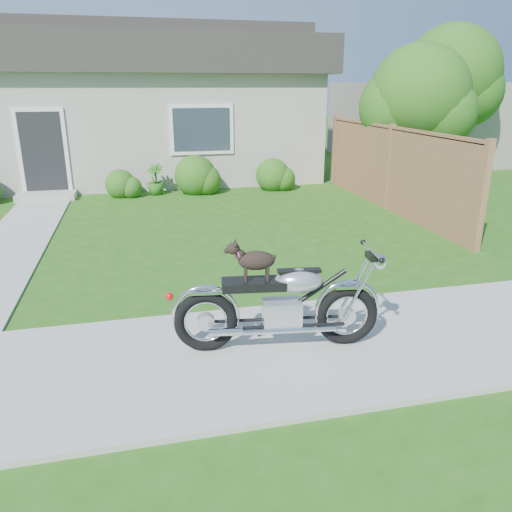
% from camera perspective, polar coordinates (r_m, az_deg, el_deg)
% --- Properties ---
extents(ground, '(80.00, 80.00, 0.00)m').
position_cam_1_polar(ground, '(5.34, -20.08, -12.78)').
color(ground, '#235114').
rests_on(ground, ground).
extents(sidewalk, '(24.00, 2.20, 0.04)m').
position_cam_1_polar(sidewalk, '(5.33, -20.10, -12.60)').
color(sidewalk, '#9E9B93').
rests_on(sidewalk, ground).
extents(walkway, '(1.20, 8.00, 0.03)m').
position_cam_1_polar(walkway, '(10.16, -25.70, 1.67)').
color(walkway, '#9E9B93').
rests_on(walkway, ground).
extents(house, '(12.60, 7.03, 4.50)m').
position_cam_1_polar(house, '(16.56, -16.72, 16.27)').
color(house, '#ABA69A').
rests_on(house, ground).
extents(fence, '(0.12, 6.62, 1.90)m').
position_cam_1_polar(fence, '(11.82, 14.95, 9.72)').
color(fence, '#9A7245').
rests_on(fence, ground).
extents(tree_near, '(2.49, 2.41, 3.69)m').
position_cam_1_polar(tree_near, '(13.18, 18.70, 16.50)').
color(tree_near, '#3D2B1C').
rests_on(tree_near, ground).
extents(tree_far, '(2.94, 2.93, 4.49)m').
position_cam_1_polar(tree_far, '(17.21, 21.83, 18.25)').
color(tree_far, '#3D2B1C').
rests_on(tree_far, ground).
extents(shrub_row, '(10.77, 1.08, 1.08)m').
position_cam_1_polar(shrub_row, '(13.27, -17.38, 8.10)').
color(shrub_row, '#2A5A18').
rests_on(shrub_row, ground).
extents(potted_plant_right, '(0.60, 0.60, 0.79)m').
position_cam_1_polar(potted_plant_right, '(13.30, -11.45, 8.55)').
color(potted_plant_right, '#2A611A').
rests_on(potted_plant_right, ground).
extents(motorcycle_with_dog, '(2.22, 0.64, 1.19)m').
position_cam_1_polar(motorcycle_with_dog, '(5.23, 2.88, -5.34)').
color(motorcycle_with_dog, black).
rests_on(motorcycle_with_dog, sidewalk).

